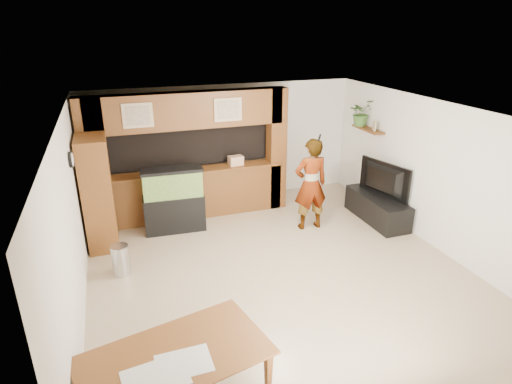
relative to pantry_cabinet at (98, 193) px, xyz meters
name	(u,v)px	position (x,y,z in m)	size (l,w,h in m)	color
floor	(276,267)	(2.70, -1.77, -1.02)	(6.50, 6.50, 0.00)	tan
ceiling	(279,113)	(2.70, -1.77, 1.58)	(6.50, 6.50, 0.00)	white
wall_back	(223,144)	(2.70, 1.48, 0.28)	(6.00, 6.00, 0.00)	silver
wall_left	(72,223)	(-0.30, -1.77, 0.28)	(6.50, 6.50, 0.00)	silver
wall_right	(434,175)	(5.70, -1.77, 0.28)	(6.50, 6.50, 0.00)	silver
partition	(186,155)	(1.75, 0.86, 0.29)	(4.20, 0.99, 2.60)	brown
wall_clock	(71,160)	(-0.27, -0.77, 0.88)	(0.05, 0.25, 0.25)	black
wall_shelf	(368,129)	(5.55, 0.18, 0.68)	(0.25, 0.90, 0.04)	brown
pantry_cabinet	(98,193)	(0.00, 0.00, 0.00)	(0.51, 0.83, 2.04)	brown
trash_can	(121,260)	(0.25, -1.13, -0.76)	(0.28, 0.28, 0.51)	#B2B2B7
aquarium	(174,201)	(1.34, 0.18, -0.39)	(1.15, 0.43, 1.28)	black
tv_stand	(377,208)	(5.35, -0.72, -0.76)	(0.58, 1.58, 0.53)	black
television	(380,180)	(5.35, -0.72, -0.14)	(1.22, 0.16, 0.70)	black
photo_frame	(374,126)	(5.55, -0.04, 0.80)	(0.03, 0.14, 0.19)	tan
potted_plant	(361,113)	(5.52, 0.44, 0.99)	(0.51, 0.45, 0.57)	#396428
person	(311,184)	(3.88, -0.57, -0.11)	(0.67, 0.44, 1.83)	#9E7B56
microphone	(319,138)	(3.93, -0.73, 0.85)	(0.04, 0.04, 0.16)	black
dining_table	(178,383)	(0.70, -4.04, -0.68)	(1.91, 1.07, 0.67)	brown
newspaper_a	(155,378)	(0.47, -4.24, -0.34)	(0.61, 0.44, 0.01)	silver
newspaper_b	(184,363)	(0.76, -4.14, -0.34)	(0.55, 0.40, 0.01)	silver
counter_box	(236,161)	(2.74, 0.68, 0.12)	(0.29, 0.20, 0.20)	tan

